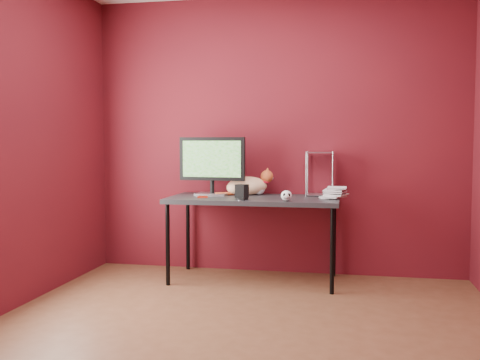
% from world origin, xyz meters
% --- Properties ---
extents(room, '(3.52, 3.52, 2.61)m').
position_xyz_m(room, '(0.00, 0.00, 1.45)').
color(room, '#4F2D1B').
rests_on(room, ground).
extents(desk, '(1.50, 0.70, 0.75)m').
position_xyz_m(desk, '(-0.15, 1.37, 0.70)').
color(desk, black).
rests_on(desk, ground).
extents(monitor, '(0.62, 0.21, 0.53)m').
position_xyz_m(monitor, '(-0.55, 1.46, 1.05)').
color(monitor, '#A3A2A7').
rests_on(monitor, desk).
extents(cat, '(0.51, 0.30, 0.25)m').
position_xyz_m(cat, '(-0.24, 1.56, 0.84)').
color(cat, orange).
rests_on(cat, desk).
extents(skull_mug, '(0.09, 0.09, 0.09)m').
position_xyz_m(skull_mug, '(0.17, 1.10, 0.80)').
color(skull_mug, white).
rests_on(skull_mug, desk).
extents(speaker, '(0.12, 0.11, 0.13)m').
position_xyz_m(speaker, '(-0.22, 1.16, 0.81)').
color(speaker, black).
rests_on(speaker, desk).
extents(book_stack, '(0.24, 0.27, 1.11)m').
position_xyz_m(book_stack, '(0.48, 1.45, 1.31)').
color(book_stack, beige).
rests_on(book_stack, desk).
extents(wire_rack, '(0.25, 0.20, 0.40)m').
position_xyz_m(wire_rack, '(0.42, 1.63, 0.95)').
color(wire_rack, '#A3A2A7').
rests_on(wire_rack, desk).
extents(pocket_knife, '(0.09, 0.05, 0.02)m').
position_xyz_m(pocket_knife, '(-0.58, 1.23, 0.76)').
color(pocket_knife, '#B1200D').
rests_on(pocket_knife, desk).
extents(black_gadget, '(0.05, 0.04, 0.02)m').
position_xyz_m(black_gadget, '(-0.20, 1.08, 0.76)').
color(black_gadget, black).
rests_on(black_gadget, desk).
extents(washer, '(0.04, 0.04, 0.00)m').
position_xyz_m(washer, '(-0.22, 1.08, 0.75)').
color(washer, '#A3A2A7').
rests_on(washer, desk).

